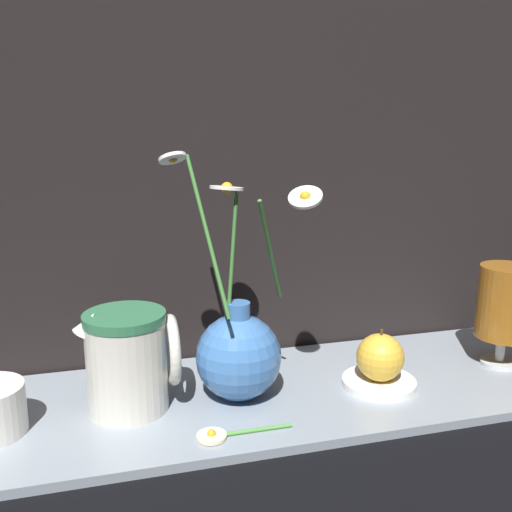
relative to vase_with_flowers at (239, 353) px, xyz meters
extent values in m
plane|color=black|center=(0.04, 0.01, -0.08)|extent=(6.00, 6.00, 0.00)
cube|color=gray|center=(0.04, 0.01, -0.07)|extent=(0.90, 0.28, 0.01)
sphere|color=#3F72B7|center=(0.00, 0.00, -0.01)|extent=(0.12, 0.12, 0.12)
cylinder|color=#3F72B7|center=(0.00, 0.00, 0.05)|extent=(0.03, 0.03, 0.03)
cylinder|color=#3D7A33|center=(-0.04, -0.02, 0.17)|extent=(0.04, 0.09, 0.19)
cylinder|color=white|center=(-0.08, -0.03, 0.26)|extent=(0.04, 0.04, 0.02)
sphere|color=gold|center=(-0.08, -0.03, 0.26)|extent=(0.01, 0.01, 0.01)
cylinder|color=#3D7A33|center=(-0.01, 0.01, 0.14)|extent=(0.02, 0.02, 0.15)
cylinder|color=white|center=(-0.01, 0.01, 0.22)|extent=(0.06, 0.06, 0.01)
sphere|color=gold|center=(-0.01, 0.01, 0.22)|extent=(0.02, 0.02, 0.02)
cylinder|color=#3D7A33|center=(0.04, -0.02, 0.14)|extent=(0.06, 0.08, 0.14)
cylinder|color=white|center=(0.07, -0.05, 0.21)|extent=(0.06, 0.05, 0.03)
sphere|color=gold|center=(0.07, -0.05, 0.21)|extent=(0.01, 0.01, 0.01)
cylinder|color=beige|center=(-0.15, 0.01, 0.00)|extent=(0.10, 0.10, 0.13)
cylinder|color=#33724C|center=(-0.15, 0.01, 0.06)|extent=(0.10, 0.10, 0.01)
torus|color=beige|center=(-0.09, 0.01, 0.01)|extent=(0.01, 0.09, 0.09)
cone|color=beige|center=(-0.19, 0.01, 0.06)|extent=(0.04, 0.03, 0.04)
cylinder|color=silver|center=(0.41, 0.00, -0.06)|extent=(0.06, 0.06, 0.01)
cylinder|color=silver|center=(0.41, 0.00, -0.04)|extent=(0.01, 0.01, 0.04)
cylinder|color=#935619|center=(0.41, 0.00, 0.04)|extent=(0.08, 0.08, 0.11)
cylinder|color=white|center=(0.20, -0.02, -0.06)|extent=(0.10, 0.10, 0.01)
sphere|color=gold|center=(0.20, -0.02, -0.02)|extent=(0.07, 0.07, 0.07)
cylinder|color=#4C3819|center=(0.20, -0.02, 0.02)|extent=(0.00, 0.00, 0.01)
cylinder|color=#4C8E3D|center=(-0.01, -0.09, -0.06)|extent=(0.10, 0.01, 0.01)
cylinder|color=beige|center=(-0.06, -0.09, -0.06)|extent=(0.04, 0.04, 0.00)
sphere|color=gold|center=(-0.06, -0.09, -0.06)|extent=(0.01, 0.01, 0.01)
camera|label=1|loc=(-0.16, -0.69, 0.30)|focal=40.00mm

